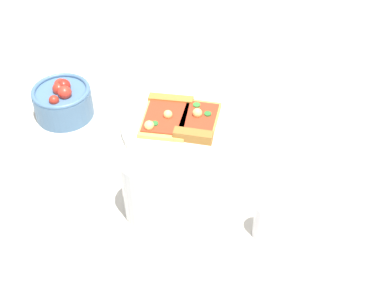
# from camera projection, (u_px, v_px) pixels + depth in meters

# --- Properties ---
(ground_plane) EXTENTS (2.40, 2.40, 0.00)m
(ground_plane) POSITION_uv_depth(u_px,v_px,m) (184.00, 111.00, 1.04)
(ground_plane) COLOR beige
(ground_plane) RESTS_ON ground
(plate) EXTENTS (0.25, 0.25, 0.01)m
(plate) POSITION_uv_depth(u_px,v_px,m) (187.00, 124.00, 1.00)
(plate) COLOR silver
(plate) RESTS_ON ground_plane
(pizza_slice_near) EXTENTS (0.11, 0.14, 0.02)m
(pizza_slice_near) POSITION_uv_depth(u_px,v_px,m) (197.00, 124.00, 0.98)
(pizza_slice_near) COLOR gold
(pizza_slice_near) RESTS_ON plate
(pizza_slice_far) EXTENTS (0.13, 0.15, 0.02)m
(pizza_slice_far) POSITION_uv_depth(u_px,v_px,m) (166.00, 114.00, 1.00)
(pizza_slice_far) COLOR #E5B256
(pizza_slice_far) RESTS_ON plate
(salad_bowl) EXTENTS (0.11, 0.11, 0.08)m
(salad_bowl) POSITION_uv_depth(u_px,v_px,m) (63.00, 101.00, 1.00)
(salad_bowl) COLOR #4C7299
(salad_bowl) RESTS_ON ground_plane
(soda_glass) EXTENTS (0.07, 0.07, 0.12)m
(soda_glass) POSITION_uv_depth(u_px,v_px,m) (146.00, 189.00, 0.81)
(soda_glass) COLOR silver
(soda_glass) RESTS_ON ground_plane
(paper_napkin) EXTENTS (0.12, 0.12, 0.00)m
(paper_napkin) POSITION_uv_depth(u_px,v_px,m) (305.00, 118.00, 1.02)
(paper_napkin) COLOR silver
(paper_napkin) RESTS_ON ground_plane
(pepper_shaker) EXTENTS (0.03, 0.03, 0.08)m
(pepper_shaker) POSITION_uv_depth(u_px,v_px,m) (265.00, 218.00, 0.79)
(pepper_shaker) COLOR silver
(pepper_shaker) RESTS_ON ground_plane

